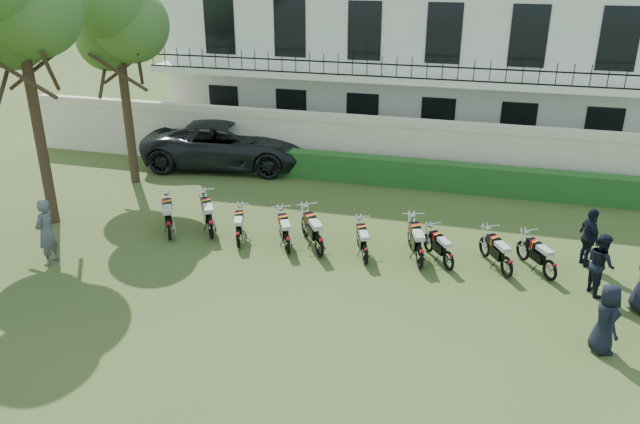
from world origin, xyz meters
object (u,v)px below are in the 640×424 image
(motorcycle_0, at_px, (169,225))
(motorcycle_1, at_px, (210,223))
(motorcycle_8, at_px, (507,262))
(motorcycle_2, at_px, (238,234))
(motorcycle_5, at_px, (365,250))
(officer_0, at_px, (606,319))
(tree_west_mid, at_px, (16,0))
(inspector, at_px, (46,232))
(tree_west_near, at_px, (117,16))
(motorcycle_7, at_px, (449,256))
(officer_4, at_px, (601,264))
(suv, at_px, (228,144))
(motorcycle_4, at_px, (319,241))
(officer_5, at_px, (589,238))
(motorcycle_6, at_px, (420,252))
(motorcycle_9, at_px, (551,266))
(motorcycle_3, at_px, (287,239))

(motorcycle_0, relative_size, motorcycle_1, 1.02)
(motorcycle_8, bearing_deg, motorcycle_2, 153.32)
(motorcycle_1, bearing_deg, motorcycle_5, -36.80)
(motorcycle_5, xyz_separation_m, officer_0, (5.65, -2.56, 0.35))
(motorcycle_1, distance_m, officer_0, 10.79)
(motorcycle_2, distance_m, motorcycle_8, 7.41)
(tree_west_mid, distance_m, motorcycle_1, 8.13)
(inspector, xyz_separation_m, officer_0, (13.96, -0.36, -0.14))
(motorcycle_0, relative_size, motorcycle_8, 1.10)
(motorcycle_5, bearing_deg, tree_west_near, 135.46)
(motorcycle_1, xyz_separation_m, officer_0, (10.38, -2.94, 0.28))
(motorcycle_7, xyz_separation_m, officer_4, (3.67, -0.17, 0.37))
(motorcycle_0, distance_m, suv, 7.03)
(motorcycle_4, bearing_deg, motorcycle_1, 142.30)
(motorcycle_5, height_order, officer_4, officer_4)
(motorcycle_2, distance_m, officer_0, 9.72)
(tree_west_near, distance_m, motorcycle_5, 11.78)
(tree_west_mid, distance_m, officer_5, 16.90)
(motorcycle_0, bearing_deg, motorcycle_2, -28.19)
(tree_west_mid, bearing_deg, officer_0, -10.23)
(motorcycle_4, relative_size, motorcycle_6, 0.93)
(motorcycle_9, bearing_deg, motorcycle_8, 154.91)
(motorcycle_5, distance_m, officer_4, 5.88)
(motorcycle_4, relative_size, motorcycle_9, 1.16)
(motorcycle_6, bearing_deg, motorcycle_5, 168.08)
(motorcycle_5, bearing_deg, officer_0, -44.78)
(motorcycle_7, relative_size, motorcycle_9, 0.96)
(motorcycle_0, bearing_deg, motorcycle_5, -29.44)
(officer_0, bearing_deg, motorcycle_3, 55.44)
(motorcycle_2, bearing_deg, motorcycle_0, 162.52)
(motorcycle_0, distance_m, inspector, 3.30)
(motorcycle_8, xyz_separation_m, inspector, (-12.01, -2.44, 0.47))
(tree_west_near, relative_size, motorcycle_8, 4.78)
(motorcycle_4, distance_m, motorcycle_5, 1.32)
(motorcycle_4, xyz_separation_m, motorcycle_9, (6.09, 0.30, -0.07))
(inspector, height_order, officer_0, inspector)
(officer_4, bearing_deg, motorcycle_3, 70.51)
(tree_west_near, distance_m, motorcycle_8, 14.86)
(motorcycle_1, bearing_deg, inspector, -176.40)
(motorcycle_7, height_order, inspector, inspector)
(motorcycle_4, distance_m, officer_5, 7.25)
(motorcycle_7, relative_size, officer_0, 0.93)
(motorcycle_3, bearing_deg, tree_west_near, 122.96)
(motorcycle_5, xyz_separation_m, suv, (-6.94, 6.92, 0.46))
(motorcycle_9, bearing_deg, motorcycle_7, 150.61)
(suv, relative_size, officer_0, 4.11)
(officer_5, bearing_deg, tree_west_mid, 76.16)
(tree_west_mid, relative_size, motorcycle_6, 4.54)
(motorcycle_1, bearing_deg, motorcycle_6, -34.32)
(motorcycle_2, bearing_deg, motorcycle_8, -17.33)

